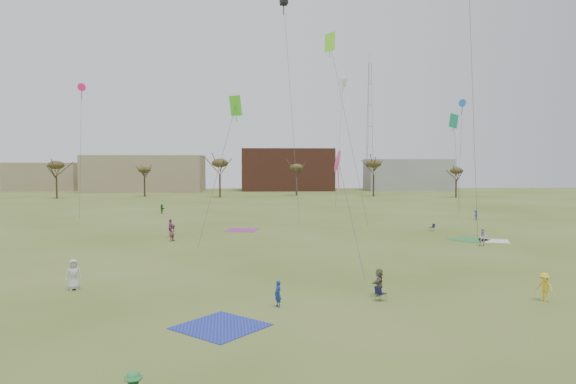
{
  "coord_description": "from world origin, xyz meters",
  "views": [
    {
      "loc": [
        -2.12,
        -32.28,
        7.99
      ],
      "look_at": [
        0.0,
        12.0,
        5.5
      ],
      "focal_mm": 32.6,
      "sensor_mm": 36.0,
      "label": 1
    }
  ],
  "objects_px": {
    "flyer_near_left": "(73,275)",
    "flyer_near_right": "(278,294)",
    "camp_chair_center": "(381,296)",
    "camp_chair_right": "(432,229)",
    "radio_tower": "(369,126)"
  },
  "relations": [
    {
      "from": "flyer_near_left",
      "to": "camp_chair_center",
      "type": "height_order",
      "value": "flyer_near_left"
    },
    {
      "from": "camp_chair_center",
      "to": "radio_tower",
      "type": "height_order",
      "value": "radio_tower"
    },
    {
      "from": "flyer_near_left",
      "to": "flyer_near_right",
      "type": "relative_size",
      "value": 1.32
    },
    {
      "from": "camp_chair_right",
      "to": "radio_tower",
      "type": "bearing_deg",
      "value": 158.59
    },
    {
      "from": "flyer_near_right",
      "to": "radio_tower",
      "type": "height_order",
      "value": "radio_tower"
    },
    {
      "from": "camp_chair_center",
      "to": "camp_chair_right",
      "type": "relative_size",
      "value": 1.0
    },
    {
      "from": "camp_chair_center",
      "to": "flyer_near_right",
      "type": "bearing_deg",
      "value": 61.87
    },
    {
      "from": "flyer_near_right",
      "to": "radio_tower",
      "type": "distance_m",
      "value": 133.73
    },
    {
      "from": "flyer_near_right",
      "to": "camp_chair_center",
      "type": "distance_m",
      "value": 6.08
    },
    {
      "from": "flyer_near_left",
      "to": "radio_tower",
      "type": "xyz_separation_m",
      "value": [
        44.04,
        124.21,
        18.24
      ]
    },
    {
      "from": "camp_chair_right",
      "to": "camp_chair_center",
      "type": "bearing_deg",
      "value": -37.33
    },
    {
      "from": "flyer_near_left",
      "to": "flyer_near_right",
      "type": "height_order",
      "value": "flyer_near_left"
    },
    {
      "from": "flyer_near_right",
      "to": "camp_chair_right",
      "type": "bearing_deg",
      "value": 122.74
    },
    {
      "from": "flyer_near_left",
      "to": "camp_chair_center",
      "type": "bearing_deg",
      "value": -34.06
    },
    {
      "from": "flyer_near_left",
      "to": "camp_chair_center",
      "type": "relative_size",
      "value": 2.23
    }
  ]
}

